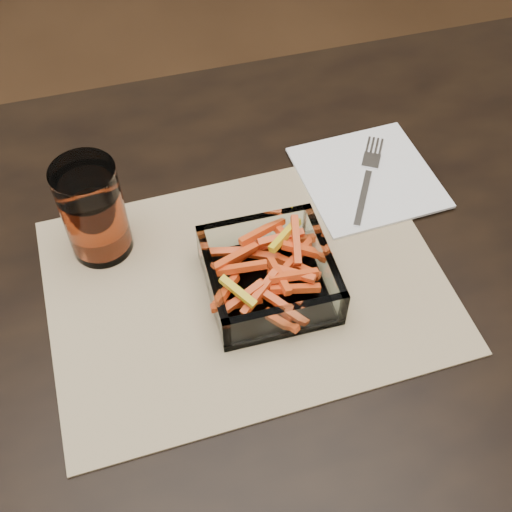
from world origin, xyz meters
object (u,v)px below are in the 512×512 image
object	(u,v)px
glass_bowl	(269,277)
dining_table	(267,348)
tumbler	(94,213)
fork	(368,176)

from	to	relation	value
glass_bowl	dining_table	bearing A→B (deg)	-107.20
glass_bowl	tumbler	bearing A→B (deg)	146.61
glass_bowl	fork	size ratio (longest dim) A/B	0.93
tumbler	fork	size ratio (longest dim) A/B	0.85
glass_bowl	fork	xyz separation A→B (m)	(0.17, 0.13, -0.02)
glass_bowl	fork	world-z (taller)	glass_bowl
tumbler	glass_bowl	bearing A→B (deg)	-33.39
dining_table	fork	distance (m)	0.26
tumbler	fork	xyz separation A→B (m)	(0.35, 0.02, -0.05)
tumbler	fork	world-z (taller)	tumbler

